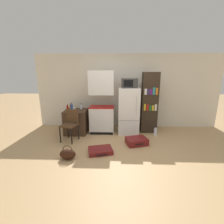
{
  "coord_description": "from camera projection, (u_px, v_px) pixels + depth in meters",
  "views": [
    {
      "loc": [
        -0.16,
        -3.36,
        1.83
      ],
      "look_at": [
        -0.31,
        0.85,
        0.8
      ],
      "focal_mm": 24.0,
      "sensor_mm": 36.0,
      "label": 1
    }
  ],
  "objects": [
    {
      "name": "handbag",
      "position": [
        68.0,
        154.0,
        3.35
      ],
      "size": [
        0.36,
        0.2,
        0.33
      ],
      "color": "#33190F",
      "rests_on": "ground_plane"
    },
    {
      "name": "bottle_blue_soda",
      "position": [
        72.0,
        108.0,
        4.6
      ],
      "size": [
        0.07,
        0.07,
        0.27
      ],
      "color": "#1E47A3",
      "rests_on": "side_table"
    },
    {
      "name": "side_table",
      "position": [
        76.0,
        121.0,
        4.87
      ],
      "size": [
        0.68,
        0.69,
        0.76
      ],
      "color": "#422D1E",
      "rests_on": "ground_plane"
    },
    {
      "name": "water_bottle_front",
      "position": [
        155.0,
        132.0,
        4.69
      ],
      "size": [
        0.1,
        0.1,
        0.29
      ],
      "color": "silver",
      "rests_on": "ground_plane"
    },
    {
      "name": "ground_plane",
      "position": [
        123.0,
        152.0,
        3.69
      ],
      "size": [
        24.0,
        24.0,
        0.0
      ],
      "primitive_type": "plane",
      "color": "tan"
    },
    {
      "name": "bowl",
      "position": [
        73.0,
        108.0,
        4.97
      ],
      "size": [
        0.15,
        0.15,
        0.04
      ],
      "color": "silver",
      "rests_on": "side_table"
    },
    {
      "name": "bottle_clear_short",
      "position": [
        81.0,
        107.0,
        4.85
      ],
      "size": [
        0.08,
        0.08,
        0.2
      ],
      "color": "silver",
      "rests_on": "side_table"
    },
    {
      "name": "chair",
      "position": [
        71.0,
        122.0,
        4.28
      ],
      "size": [
        0.5,
        0.5,
        0.89
      ],
      "rotation": [
        0.0,
        0.0,
        -0.28
      ],
      "color": "black",
      "rests_on": "ground_plane"
    },
    {
      "name": "microwave",
      "position": [
        129.0,
        83.0,
        4.57
      ],
      "size": [
        0.48,
        0.43,
        0.29
      ],
      "color": "#333333",
      "rests_on": "refrigerator"
    },
    {
      "name": "suitcase_small_flat",
      "position": [
        100.0,
        150.0,
        3.65
      ],
      "size": [
        0.65,
        0.54,
        0.1
      ],
      "rotation": [
        0.0,
        0.0,
        0.26
      ],
      "color": "maroon",
      "rests_on": "ground_plane"
    },
    {
      "name": "suitcase_large_flat",
      "position": [
        137.0,
        141.0,
        4.09
      ],
      "size": [
        0.64,
        0.53,
        0.18
      ],
      "rotation": [
        0.0,
        0.0,
        0.29
      ],
      "color": "maroon",
      "rests_on": "ground_plane"
    },
    {
      "name": "refrigerator",
      "position": [
        128.0,
        111.0,
        4.78
      ],
      "size": [
        0.65,
        0.61,
        1.47
      ],
      "color": "white",
      "rests_on": "ground_plane"
    },
    {
      "name": "wall_back",
      "position": [
        127.0,
        92.0,
        5.32
      ],
      "size": [
        6.4,
        0.1,
        2.56
      ],
      "color": "silver",
      "rests_on": "ground_plane"
    },
    {
      "name": "kitchen_hutch",
      "position": [
        102.0,
        105.0,
        4.8
      ],
      "size": [
        0.78,
        0.52,
        1.98
      ],
      "color": "white",
      "rests_on": "ground_plane"
    },
    {
      "name": "bookshelf",
      "position": [
        149.0,
        103.0,
        4.83
      ],
      "size": [
        0.51,
        0.33,
        1.94
      ],
      "color": "#2D2319",
      "rests_on": "ground_plane"
    },
    {
      "name": "bottle_amber_beer",
      "position": [
        71.0,
        107.0,
        4.78
      ],
      "size": [
        0.06,
        0.06,
        0.2
      ],
      "color": "brown",
      "rests_on": "side_table"
    },
    {
      "name": "bottle_ketchup_red",
      "position": [
        68.0,
        107.0,
        4.86
      ],
      "size": [
        0.07,
        0.07,
        0.16
      ],
      "color": "#AD1914",
      "rests_on": "side_table"
    }
  ]
}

